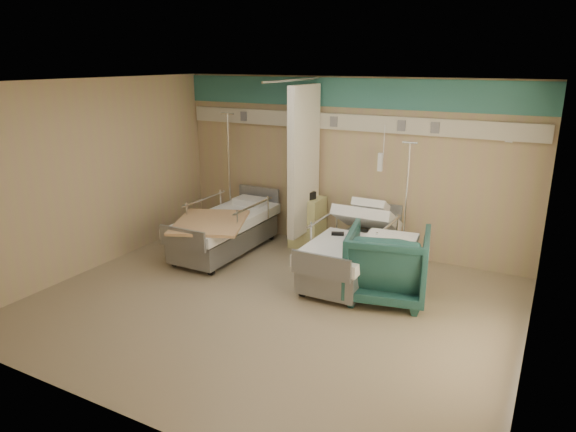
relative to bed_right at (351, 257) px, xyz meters
The scene contains 13 objects.
ground 1.47m from the bed_right, 114.78° to the right, with size 6.00×5.00×0.00m, color gray.
room_walls 1.97m from the bed_right, 121.10° to the right, with size 6.04×5.04×2.82m.
bed_right is the anchor object (origin of this frame).
bed_left 2.20m from the bed_right, behind, with size 1.00×2.16×0.63m, color white, non-canonical shape.
bedside_cabinet 1.46m from the bed_right, 141.95° to the left, with size 0.50×0.48×0.85m, color #E0DD8C.
visitor_armchair 0.77m from the bed_right, 30.71° to the right, with size 1.02×1.05×0.96m, color #1C4744.
waffle_blanket 1.03m from the bed_right, 28.92° to the right, with size 0.65×0.57×0.07m, color white.
iv_stand_right 1.04m from the bed_right, 61.05° to the left, with size 0.34×0.34×1.90m.
iv_stand_left 2.86m from the bed_right, 161.64° to the left, with size 0.39×0.39×2.17m.
call_remote 0.40m from the bed_right, behind, with size 0.18×0.08×0.04m, color black.
tan_blanket 2.23m from the bed_right, 167.88° to the right, with size 1.02×1.28×0.04m, color tan.
toiletry_bag 1.53m from the bed_right, 142.74° to the left, with size 0.24×0.15×0.13m, color black.
white_cup 1.67m from the bed_right, 145.31° to the left, with size 0.09×0.09×0.13m, color white.
Camera 1 is at (3.05, -5.21, 3.05)m, focal length 32.00 mm.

